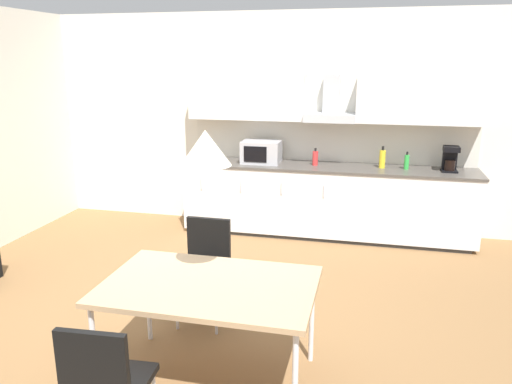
# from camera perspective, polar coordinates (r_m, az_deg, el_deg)

# --- Properties ---
(ground_plane) EXTENTS (8.62, 7.97, 0.02)m
(ground_plane) POSITION_cam_1_polar(r_m,az_deg,el_deg) (4.53, -6.29, -13.95)
(ground_plane) COLOR brown
(wall_back) EXTENTS (6.89, 0.10, 2.76)m
(wall_back) POSITION_cam_1_polar(r_m,az_deg,el_deg) (6.62, 1.21, 8.08)
(wall_back) COLOR silver
(wall_back) RESTS_ON ground_plane
(kitchen_counter) EXTENTS (3.59, 0.66, 0.89)m
(kitchen_counter) POSITION_cam_1_polar(r_m,az_deg,el_deg) (6.32, 8.01, -0.97)
(kitchen_counter) COLOR #333333
(kitchen_counter) RESTS_ON ground_plane
(backsplash_tile) EXTENTS (3.57, 0.02, 0.50)m
(backsplash_tile) POSITION_cam_1_polar(r_m,az_deg,el_deg) (6.47, 8.49, 5.69)
(backsplash_tile) COLOR silver
(backsplash_tile) RESTS_ON kitchen_counter
(upper_wall_cabinets) EXTENTS (3.57, 0.40, 0.56)m
(upper_wall_cabinets) POSITION_cam_1_polar(r_m,az_deg,el_deg) (6.25, 8.56, 10.48)
(upper_wall_cabinets) COLOR silver
(microwave) EXTENTS (0.48, 0.35, 0.28)m
(microwave) POSITION_cam_1_polar(r_m,az_deg,el_deg) (6.32, 0.61, 4.60)
(microwave) COLOR #ADADB2
(microwave) RESTS_ON kitchen_counter
(coffee_maker) EXTENTS (0.18, 0.19, 0.30)m
(coffee_maker) POSITION_cam_1_polar(r_m,az_deg,el_deg) (6.26, 21.30, 3.56)
(coffee_maker) COLOR black
(coffee_maker) RESTS_ON kitchen_counter
(bottle_red) EXTENTS (0.07, 0.07, 0.21)m
(bottle_red) POSITION_cam_1_polar(r_m,az_deg,el_deg) (6.23, 6.79, 3.89)
(bottle_red) COLOR red
(bottle_red) RESTS_ON kitchen_counter
(bottle_yellow) EXTENTS (0.07, 0.07, 0.27)m
(bottle_yellow) POSITION_cam_1_polar(r_m,az_deg,el_deg) (6.21, 14.24, 3.71)
(bottle_yellow) COLOR yellow
(bottle_yellow) RESTS_ON kitchen_counter
(bottle_green) EXTENTS (0.06, 0.06, 0.21)m
(bottle_green) POSITION_cam_1_polar(r_m,az_deg,el_deg) (6.22, 16.83, 3.32)
(bottle_green) COLOR green
(bottle_green) RESTS_ON kitchen_counter
(dining_table) EXTENTS (1.41, 0.91, 0.73)m
(dining_table) POSITION_cam_1_polar(r_m,az_deg,el_deg) (3.39, -5.36, -11.04)
(dining_table) COLOR tan
(dining_table) RESTS_ON ground_plane
(chair_near_left) EXTENTS (0.42, 0.42, 0.87)m
(chair_near_left) POSITION_cam_1_polar(r_m,az_deg,el_deg) (2.93, -17.00, -19.81)
(chair_near_left) COLOR black
(chair_near_left) RESTS_ON ground_plane
(chair_far_left) EXTENTS (0.40, 0.40, 0.87)m
(chair_far_left) POSITION_cam_1_polar(r_m,az_deg,el_deg) (4.27, -5.80, -7.71)
(chair_far_left) COLOR black
(chair_far_left) RESTS_ON ground_plane
(pendant_lamp) EXTENTS (0.32, 0.32, 0.22)m
(pendant_lamp) POSITION_cam_1_polar(r_m,az_deg,el_deg) (3.09, -5.79, 5.05)
(pendant_lamp) COLOR silver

